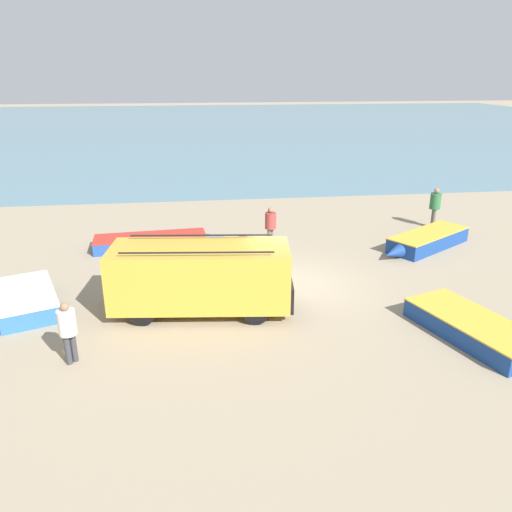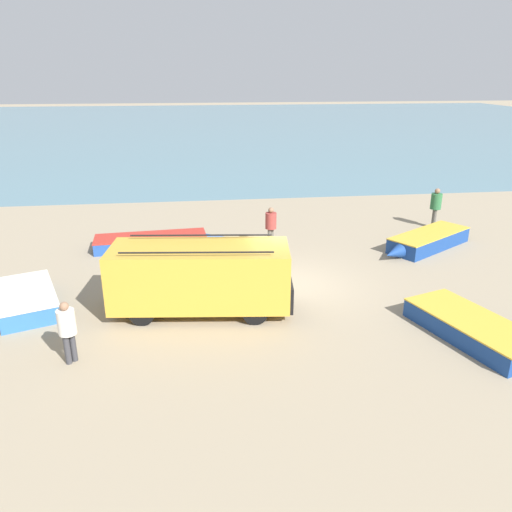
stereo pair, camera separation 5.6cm
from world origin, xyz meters
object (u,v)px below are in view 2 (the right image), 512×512
(fishing_rowboat_3, at_px, (26,298))
(fisherman_2, at_px, (271,224))
(fishing_rowboat_1, at_px, (426,241))
(fisherman_0, at_px, (67,327))
(parked_van, at_px, (201,276))
(fishing_rowboat_0, at_px, (476,330))
(fisherman_1, at_px, (436,204))
(fishing_rowboat_2, at_px, (155,241))

(fishing_rowboat_3, bearing_deg, fisherman_2, -82.55)
(fishing_rowboat_1, xyz_separation_m, fisherman_0, (-12.37, -6.90, 0.67))
(fisherman_0, bearing_deg, fishing_rowboat_3, 165.71)
(parked_van, distance_m, fishing_rowboat_0, 7.70)
(fishing_rowboat_1, bearing_deg, parked_van, -6.29)
(fishing_rowboat_3, xyz_separation_m, fisherman_2, (8.18, 4.40, 0.72))
(parked_van, bearing_deg, fishing_rowboat_0, -13.59)
(fisherman_0, bearing_deg, fisherman_1, 78.89)
(parked_van, xyz_separation_m, fisherman_1, (10.68, 7.13, -0.03))
(fishing_rowboat_0, height_order, fisherman_0, fisherman_0)
(parked_van, bearing_deg, fishing_rowboat_2, 112.73)
(parked_van, xyz_separation_m, fisherman_0, (-3.27, -2.41, -0.15))
(fishing_rowboat_0, relative_size, fisherman_2, 2.67)
(fishing_rowboat_2, relative_size, fisherman_1, 2.98)
(fishing_rowboat_1, height_order, fishing_rowboat_2, fishing_rowboat_1)
(fishing_rowboat_0, relative_size, fishing_rowboat_3, 1.17)
(fishing_rowboat_3, height_order, fisherman_1, fisherman_1)
(fishing_rowboat_0, xyz_separation_m, fishing_rowboat_2, (-8.97, 8.58, -0.02))
(fisherman_2, bearing_deg, fisherman_0, -86.00)
(fishing_rowboat_3, relative_size, fisherman_2, 2.28)
(parked_van, relative_size, fishing_rowboat_0, 1.21)
(fishing_rowboat_1, bearing_deg, fisherman_2, -40.26)
(fishing_rowboat_2, bearing_deg, fisherman_0, -104.69)
(parked_van, xyz_separation_m, fishing_rowboat_2, (-1.77, 5.98, -0.88))
(fishing_rowboat_3, bearing_deg, fishing_rowboat_0, -126.62)
(fishing_rowboat_1, relative_size, fisherman_0, 2.77)
(fisherman_1, distance_m, fisherman_2, 8.00)
(fishing_rowboat_1, distance_m, fisherman_2, 6.31)
(fishing_rowboat_0, xyz_separation_m, fisherman_2, (-4.31, 7.94, 0.73))
(fisherman_0, distance_m, fisherman_1, 16.90)
(parked_van, distance_m, fisherman_1, 12.84)
(fishing_rowboat_0, distance_m, fishing_rowboat_2, 12.41)
(fishing_rowboat_3, distance_m, fisherman_2, 9.31)
(parked_van, height_order, fishing_rowboat_2, parked_van)
(fishing_rowboat_3, bearing_deg, fisherman_0, -169.62)
(fishing_rowboat_1, height_order, fisherman_1, fisherman_1)
(fisherman_1, bearing_deg, fisherman_0, 52.49)
(fishing_rowboat_3, relative_size, fisherman_0, 2.35)
(fishing_rowboat_0, xyz_separation_m, fishing_rowboat_1, (1.91, 7.10, 0.04))
(fishing_rowboat_3, distance_m, fisherman_1, 17.15)
(fisherman_0, relative_size, fisherman_1, 0.90)
(fishing_rowboat_0, bearing_deg, fishing_rowboat_1, 146.26)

